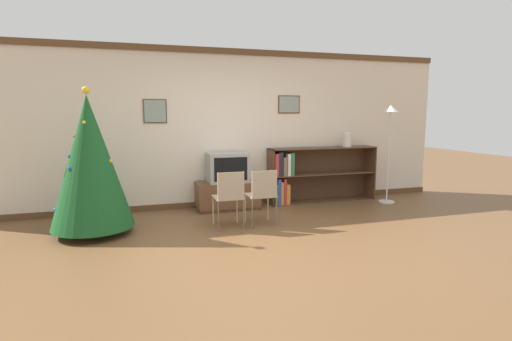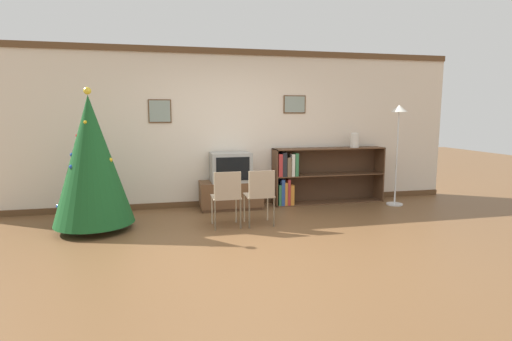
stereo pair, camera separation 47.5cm
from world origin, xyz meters
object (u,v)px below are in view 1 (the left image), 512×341
Objects in this scene: bookshelf at (305,175)px; vase at (347,140)px; christmas_tree at (90,162)px; tv_console at (228,195)px; folding_chair_left at (229,196)px; television at (227,167)px; folding_chair_right at (262,194)px; standing_lamp at (390,128)px.

vase is (0.83, -0.05, 0.63)m from bookshelf.
christmas_tree is 1.87× the size of tv_console.
folding_chair_left is at bearing -155.11° from vase.
bookshelf is at bearing 14.44° from christmas_tree.
vase reaches higher than bookshelf.
television is at bearing 77.83° from folding_chair_left.
bookshelf is (1.70, 1.22, 0.03)m from folding_chair_left.
bookshelf is at bearing 45.16° from folding_chair_right.
standing_lamp is at bearing -7.28° from tv_console.
christmas_tree reaches higher than television.
christmas_tree is 2.93× the size of television.
vase is (2.52, 1.17, 0.66)m from folding_chair_left.
christmas_tree is at bearing -174.84° from standing_lamp.
tv_console is at bearing 172.72° from standing_lamp.
folding_chair_left is at bearing -166.35° from standing_lamp.
christmas_tree is at bearing -168.83° from vase.
vase is 0.15× the size of standing_lamp.
folding_chair_left is at bearing -9.84° from christmas_tree.
christmas_tree is 2.40× the size of folding_chair_right.
folding_chair_right is 2.89m from standing_lamp.
standing_lamp is (3.13, 0.76, 0.88)m from folding_chair_left.
folding_chair_left is (-0.24, -1.13, -0.24)m from television.
television is 2.32m from vase.
bookshelf reaches higher than folding_chair_right.
television reaches higher than tv_console.
christmas_tree is at bearing 172.21° from folding_chair_right.
vase is at bearing 1.01° from tv_console.
standing_lamp reaches higher than tv_console.
television is 1.18m from folding_chair_right.
vase is (2.28, 0.04, 0.90)m from tv_console.
television is at bearing 21.60° from christmas_tree.
television is 1.47m from bookshelf.
christmas_tree reaches higher than vase.
vase reaches higher than folding_chair_left.
standing_lamp is at bearing 5.16° from christmas_tree.
vase is 0.77m from standing_lamp.
bookshelf is at bearing 176.73° from vase.
christmas_tree is 7.32× the size of vase.
folding_chair_right is 3.06× the size of vase.
tv_console is 1.56× the size of television.
television is 2.98m from standing_lamp.
television is 1.18m from folding_chair_left.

